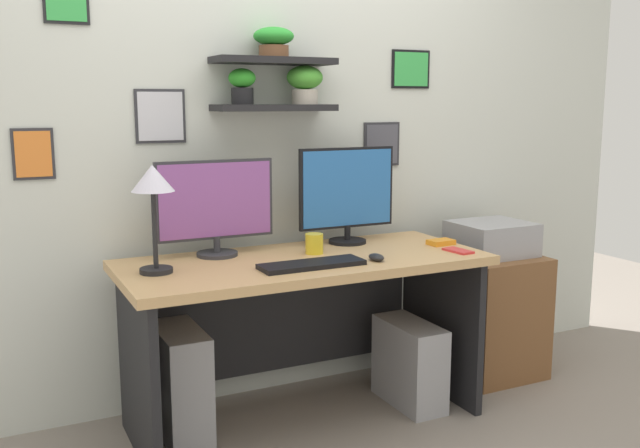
# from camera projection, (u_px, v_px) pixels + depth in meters

# --- Properties ---
(ground_plane) EXTENTS (8.00, 8.00, 0.00)m
(ground_plane) POSITION_uv_depth(u_px,v_px,m) (305.00, 420.00, 3.19)
(ground_plane) COLOR gray
(back_wall_assembly) EXTENTS (4.40, 0.24, 2.70)m
(back_wall_assembly) POSITION_uv_depth(u_px,v_px,m) (265.00, 115.00, 3.34)
(back_wall_assembly) COLOR silver
(back_wall_assembly) RESTS_ON ground
(desk) EXTENTS (1.58, 0.68, 0.75)m
(desk) POSITION_uv_depth(u_px,v_px,m) (299.00, 302.00, 3.15)
(desk) COLOR tan
(desk) RESTS_ON ground
(monitor_left) EXTENTS (0.52, 0.18, 0.42)m
(monitor_left) POSITION_uv_depth(u_px,v_px,m) (215.00, 205.00, 3.07)
(monitor_left) COLOR #2D2D33
(monitor_left) RESTS_ON desk
(monitor_right) EXTENTS (0.49, 0.18, 0.46)m
(monitor_right) POSITION_uv_depth(u_px,v_px,m) (347.00, 193.00, 3.35)
(monitor_right) COLOR black
(monitor_right) RESTS_ON desk
(keyboard) EXTENTS (0.44, 0.14, 0.02)m
(keyboard) POSITION_uv_depth(u_px,v_px,m) (312.00, 264.00, 2.90)
(keyboard) COLOR black
(keyboard) RESTS_ON desk
(computer_mouse) EXTENTS (0.06, 0.09, 0.03)m
(computer_mouse) POSITION_uv_depth(u_px,v_px,m) (376.00, 257.00, 3.01)
(computer_mouse) COLOR black
(computer_mouse) RESTS_ON desk
(desk_lamp) EXTENTS (0.17, 0.17, 0.43)m
(desk_lamp) POSITION_uv_depth(u_px,v_px,m) (153.00, 189.00, 2.74)
(desk_lamp) COLOR black
(desk_lamp) RESTS_ON desk
(cell_phone) EXTENTS (0.09, 0.15, 0.01)m
(cell_phone) POSITION_uv_depth(u_px,v_px,m) (458.00, 251.00, 3.19)
(cell_phone) COLOR red
(cell_phone) RESTS_ON desk
(coffee_mug) EXTENTS (0.08, 0.08, 0.09)m
(coffee_mug) POSITION_uv_depth(u_px,v_px,m) (314.00, 244.00, 3.14)
(coffee_mug) COLOR yellow
(coffee_mug) RESTS_ON desk
(scissors_tray) EXTENTS (0.12, 0.09, 0.02)m
(scissors_tray) POSITION_uv_depth(u_px,v_px,m) (441.00, 242.00, 3.34)
(scissors_tray) COLOR orange
(scissors_tray) RESTS_ON desk
(drawer_cabinet) EXTENTS (0.44, 0.50, 0.63)m
(drawer_cabinet) POSITION_uv_depth(u_px,v_px,m) (488.00, 313.00, 3.73)
(drawer_cabinet) COLOR brown
(drawer_cabinet) RESTS_ON ground
(printer) EXTENTS (0.38, 0.34, 0.17)m
(printer) POSITION_uv_depth(u_px,v_px,m) (491.00, 238.00, 3.66)
(printer) COLOR #9E9EA3
(printer) RESTS_ON drawer_cabinet
(computer_tower_left) EXTENTS (0.18, 0.40, 0.48)m
(computer_tower_left) POSITION_uv_depth(u_px,v_px,m) (180.00, 383.00, 3.00)
(computer_tower_left) COLOR #99999E
(computer_tower_left) RESTS_ON ground
(computer_tower_right) EXTENTS (0.18, 0.40, 0.40)m
(computer_tower_right) POSITION_uv_depth(u_px,v_px,m) (409.00, 363.00, 3.34)
(computer_tower_right) COLOR #99999E
(computer_tower_right) RESTS_ON ground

